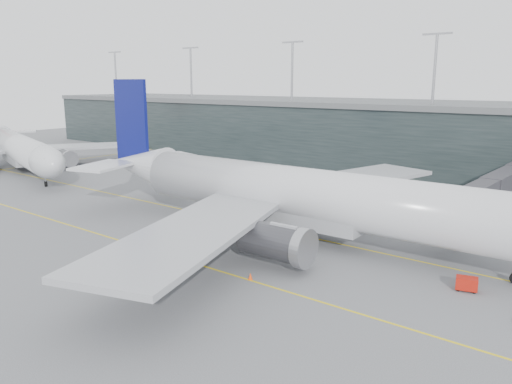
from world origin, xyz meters
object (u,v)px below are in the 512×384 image
Objects in this scene: jet_bridge at (504,180)px; second_aircraft at (20,149)px; gse_cart at (467,283)px; main_aircraft at (304,196)px.

jet_bridge is 98.36m from second_aircraft.
jet_bridge reaches higher than gse_cart.
second_aircraft is 27.87× the size of gse_cart.
second_aircraft is at bearing -162.24° from jet_bridge.
jet_bridge is 34.17m from gse_cart.
second_aircraft is at bearing 160.51° from gse_cart.
jet_bridge is at bearing 81.98° from gse_cart.
second_aircraft reaches higher than jet_bridge.
jet_bridge is at bearing 58.51° from main_aircraft.
main_aircraft is 1.58× the size of jet_bridge.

